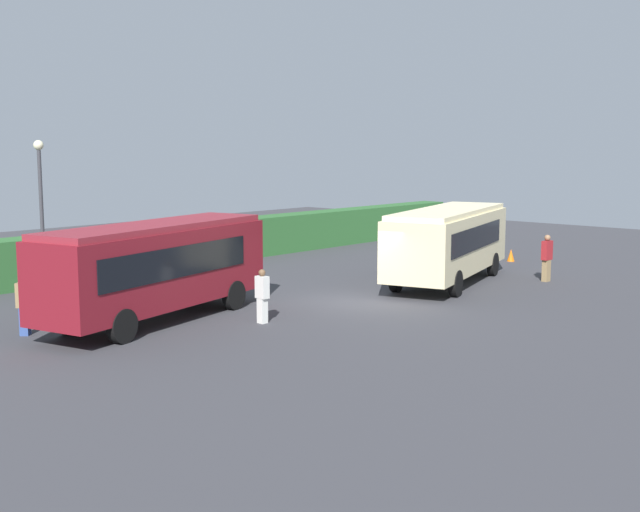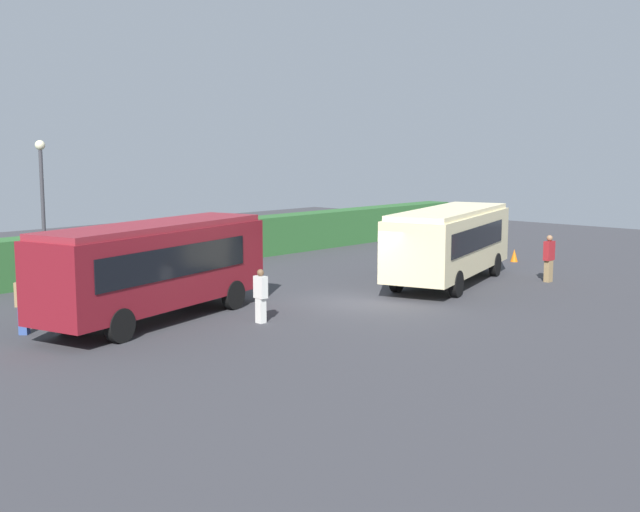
% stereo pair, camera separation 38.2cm
% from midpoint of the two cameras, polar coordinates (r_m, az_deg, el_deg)
% --- Properties ---
extents(ground_plane, '(64.00, 64.00, 0.00)m').
position_cam_midpoint_polar(ground_plane, '(28.93, 2.30, -3.21)').
color(ground_plane, '#38383D').
extents(bus_maroon, '(9.08, 4.18, 3.14)m').
position_cam_midpoint_polar(bus_maroon, '(25.82, -12.01, -0.64)').
color(bus_maroon, maroon).
rests_on(bus_maroon, ground_plane).
extents(bus_cream, '(9.14, 4.79, 3.03)m').
position_cam_midpoint_polar(bus_cream, '(32.72, 8.78, 1.11)').
color(bus_cream, beige).
rests_on(bus_cream, ground_plane).
extents(person_left, '(0.46, 0.48, 1.80)m').
position_cam_midpoint_polar(person_left, '(25.13, -20.74, -3.18)').
color(person_left, '#334C8C').
rests_on(person_left, ground_plane).
extents(person_center, '(0.28, 0.43, 1.72)m').
position_cam_midpoint_polar(person_center, '(25.22, -4.57, -2.77)').
color(person_center, silver).
rests_on(person_center, ground_plane).
extents(person_right, '(0.42, 0.56, 1.81)m').
position_cam_midpoint_polar(person_right, '(36.28, 5.37, 0.53)').
color(person_right, '#334C8C').
rests_on(person_right, ground_plane).
extents(person_far, '(0.51, 0.29, 1.94)m').
position_cam_midpoint_polar(person_far, '(34.13, 15.54, -0.05)').
color(person_far, olive).
rests_on(person_far, ground_plane).
extents(hedge_row, '(44.00, 1.54, 1.95)m').
position_cam_midpoint_polar(hedge_row, '(37.12, -11.56, 0.61)').
color(hedge_row, '#2C5F2D').
rests_on(hedge_row, ground_plane).
extents(traffic_cone, '(0.36, 0.36, 0.60)m').
position_cam_midpoint_polar(traffic_cone, '(39.79, 13.17, 0.06)').
color(traffic_cone, orange).
rests_on(traffic_cone, ground_plane).
extents(lamppost, '(0.36, 0.36, 5.75)m').
position_cam_midpoint_polar(lamppost, '(30.93, -19.58, 3.75)').
color(lamppost, '#38383D').
rests_on(lamppost, ground_plane).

